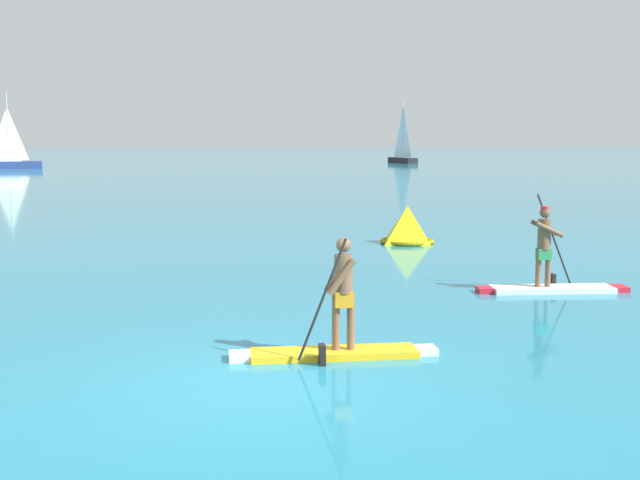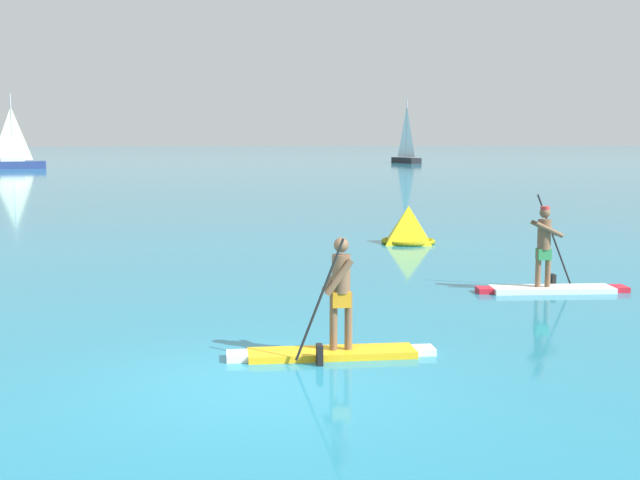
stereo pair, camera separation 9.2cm
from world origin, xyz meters
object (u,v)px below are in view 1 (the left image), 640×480
(paddleboarder_mid_center, at_px, (336,329))
(race_marker_buoy, at_px, (407,227))
(paddleboarder_far_right, at_px, (550,273))
(sailboat_left_horizon, at_px, (9,160))
(sailboat_right_horizon, at_px, (403,153))

(paddleboarder_mid_center, height_order, race_marker_buoy, paddleboarder_mid_center)
(paddleboarder_far_right, distance_m, race_marker_buoy, 7.73)
(paddleboarder_far_right, distance_m, sailboat_left_horizon, 68.78)
(paddleboarder_far_right, height_order, sailboat_right_horizon, sailboat_right_horizon)
(sailboat_left_horizon, bearing_deg, sailboat_right_horizon, -173.80)
(paddleboarder_mid_center, xyz_separation_m, sailboat_left_horizon, (-21.09, 68.00, 0.38))
(paddleboarder_far_right, bearing_deg, sailboat_left_horizon, 115.31)
(paddleboarder_far_right, relative_size, race_marker_buoy, 1.68)
(paddleboarder_far_right, bearing_deg, sailboat_right_horizon, 82.86)
(paddleboarder_far_right, xyz_separation_m, sailboat_left_horizon, (-25.99, 63.68, 0.41))
(paddleboarder_mid_center, relative_size, sailboat_left_horizon, 0.43)
(sailboat_right_horizon, bearing_deg, race_marker_buoy, 153.31)
(race_marker_buoy, distance_m, sailboat_right_horizon, 69.07)
(paddleboarder_mid_center, height_order, sailboat_right_horizon, sailboat_right_horizon)
(race_marker_buoy, bearing_deg, sailboat_left_horizon, 113.88)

